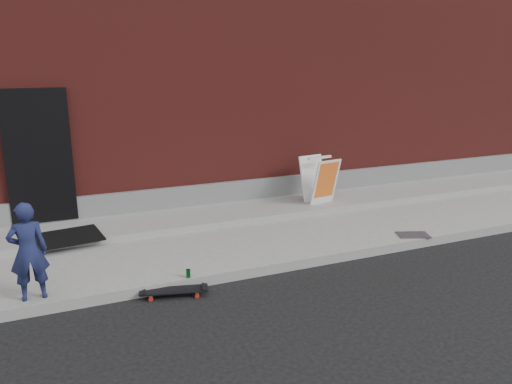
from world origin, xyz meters
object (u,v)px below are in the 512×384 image
child (28,252)px  skateboard (174,291)px  pizza_sign (320,180)px  soda_can (188,273)px

child → skateboard: (1.66, -0.32, -0.68)m
child → pizza_sign: 5.54m
child → soda_can: 1.99m
pizza_sign → soda_can: bearing=-146.0°
child → skateboard: 1.82m
skateboard → soda_can: bearing=35.2°
child → skateboard: child is taller
child → pizza_sign: bearing=-162.4°
pizza_sign → soda_can: (-3.25, -2.19, -0.50)m
child → pizza_sign: child is taller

